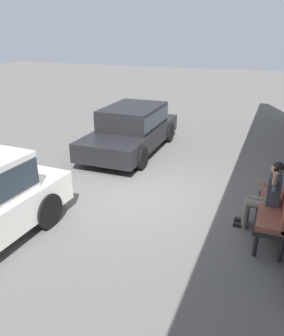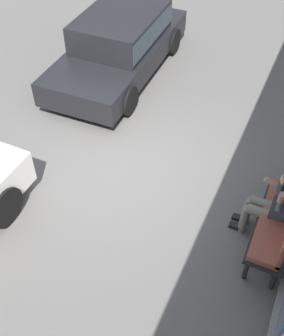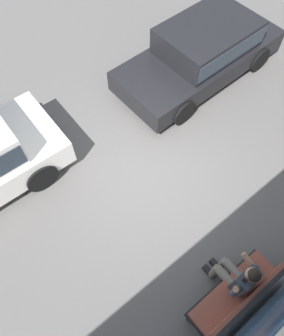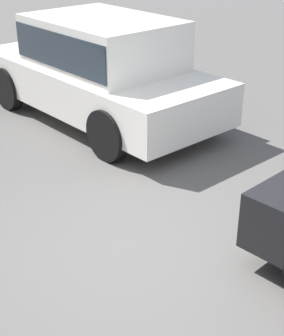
# 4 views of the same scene
# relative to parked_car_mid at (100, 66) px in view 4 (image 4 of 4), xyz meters

# --- Properties ---
(ground_plane) EXTENTS (60.00, 60.00, 0.00)m
(ground_plane) POSITION_rel_parked_car_mid_xyz_m (-3.03, 1.92, -0.83)
(ground_plane) COLOR #565451
(parked_car_mid) EXTENTS (4.15, 1.85, 1.54)m
(parked_car_mid) POSITION_rel_parked_car_mid_xyz_m (0.00, 0.00, 0.00)
(parked_car_mid) COLOR white
(parked_car_mid) RESTS_ON ground_plane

